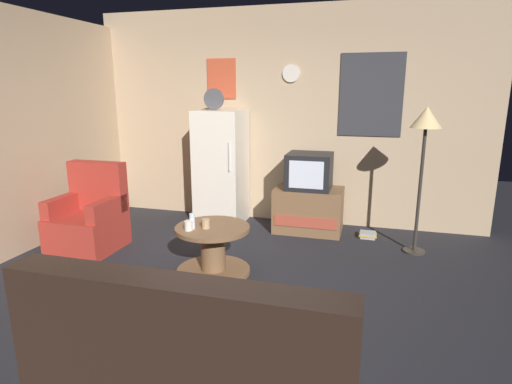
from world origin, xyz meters
name	(u,v)px	position (x,y,z in m)	size (l,w,h in m)	color
ground_plane	(224,301)	(0.00, 0.00, 0.00)	(12.00, 12.00, 0.00)	#232328
wall_with_art	(285,117)	(0.01, 2.45, 1.40)	(5.20, 0.12, 2.79)	tan
fridge	(221,167)	(-0.77, 2.08, 0.75)	(0.60, 0.62, 1.77)	silver
tv_stand	(308,210)	(0.41, 2.02, 0.28)	(0.84, 0.53, 0.56)	brown
crt_tv	(309,171)	(0.41, 2.02, 0.78)	(0.54, 0.51, 0.44)	black
standing_lamp	(426,129)	(1.66, 1.62, 1.36)	(0.32, 0.32, 1.59)	#332D28
coffee_table	(213,250)	(-0.29, 0.52, 0.24)	(0.72, 0.72, 0.48)	brown
wine_glass	(192,221)	(-0.45, 0.40, 0.55)	(0.05, 0.05, 0.15)	silver
mug_ceramic_white	(188,226)	(-0.47, 0.35, 0.52)	(0.08, 0.08, 0.09)	silver
mug_ceramic_tan	(206,224)	(-0.33, 0.45, 0.52)	(0.08, 0.08, 0.09)	tan
armchair	(90,219)	(-1.88, 0.78, 0.34)	(0.68, 0.68, 0.96)	#A52D23
couch	(196,366)	(0.30, -1.26, 0.31)	(1.70, 0.80, 0.92)	black
book_stack	(368,235)	(1.15, 1.96, 0.03)	(0.21, 0.18, 0.07)	#BDA0A6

